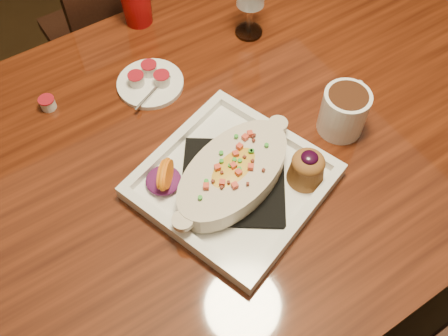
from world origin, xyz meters
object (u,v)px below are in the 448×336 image
chair_far (133,35)px  saucer (150,82)px  table (258,148)px  plate (238,176)px  coffee_mug (345,109)px

chair_far → saucer: bearing=71.8°
table → plate: plate is taller
plate → coffee_mug: coffee_mug is taller
table → coffee_mug: size_ratio=12.29×
table → saucer: size_ratio=10.66×
chair_far → plate: bearing=80.3°
plate → coffee_mug: size_ratio=3.10×
coffee_mug → saucer: coffee_mug is taller
saucer → chair_far: bearing=71.8°
table → saucer: (-0.14, 0.20, 0.11)m
plate → saucer: size_ratio=2.69×
chair_far → coffee_mug: chair_far is taller
chair_far → saucer: (-0.14, -0.42, 0.25)m
table → plate: bearing=-140.9°
plate → coffee_mug: bearing=-18.0°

